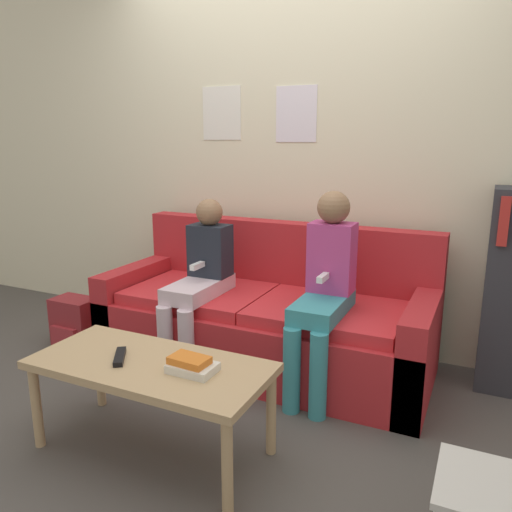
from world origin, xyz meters
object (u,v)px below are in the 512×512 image
couch (266,320)px  person_left (200,277)px  coffee_table (150,372)px  tv_remote (120,357)px  person_right (325,285)px  backpack (75,323)px

couch → person_left: (-0.34, -0.20, 0.29)m
coffee_table → tv_remote: bearing=-167.0°
coffee_table → person_right: 1.01m
couch → person_right: 0.57m
person_right → backpack: size_ratio=3.29×
coffee_table → person_right: size_ratio=0.96×
person_left → tv_remote: person_left is taller
couch → person_right: bearing=-24.0°
backpack → person_left: bearing=7.4°
person_left → couch: bearing=30.5°
person_left → tv_remote: 0.88m
backpack → couch: bearing=14.3°
coffee_table → tv_remote: (-0.14, -0.03, 0.06)m
couch → person_right: person_right is taller
couch → backpack: 1.30m
couch → person_right: (0.42, -0.19, 0.33)m
couch → tv_remote: (-0.22, -1.07, 0.16)m
couch → backpack: couch is taller
tv_remote → coffee_table: bearing=-21.3°
person_left → backpack: bearing=-172.6°
coffee_table → person_right: bearing=59.0°
person_right → tv_remote: size_ratio=6.71×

